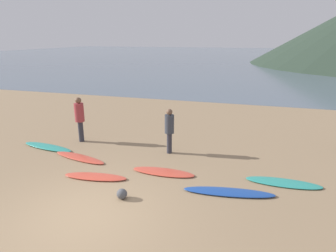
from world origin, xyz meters
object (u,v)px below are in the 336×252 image
surfboard_0 (48,147)px  surfboard_2 (95,177)px  surfboard_5 (283,183)px  person_1 (169,127)px  person_2 (80,116)px  surfboard_4 (229,192)px  beach_rock_near (122,194)px  surfboard_1 (79,157)px  surfboard_3 (163,172)px

surfboard_0 → surfboard_2: surfboard_0 is taller
surfboard_5 → person_1: size_ratio=1.27×
person_2 → surfboard_0: bearing=55.1°
surfboard_0 → person_1: size_ratio=1.39×
surfboard_4 → beach_rock_near: (-2.64, -1.06, 0.09)m
surfboard_1 → surfboard_4: (5.19, -0.91, 0.00)m
surfboard_4 → surfboard_0: bearing=160.3°
surfboard_3 → beach_rock_near: (-0.58, -1.73, 0.10)m
surfboard_0 → person_1: bearing=19.1°
surfboard_2 → surfboard_5: size_ratio=0.92×
surfboard_3 → person_1: person_1 is taller
person_1 → surfboard_3: bearing=161.1°
surfboard_1 → surfboard_4: 5.27m
surfboard_3 → surfboard_1: bearing=174.8°
surfboard_5 → beach_rock_near: bearing=-153.9°
person_1 → person_2: person_2 is taller
surfboard_4 → person_2: 6.65m
surfboard_5 → person_2: 7.75m
surfboard_1 → surfboard_5: size_ratio=1.04×
surfboard_3 → beach_rock_near: beach_rock_near is taller
surfboard_3 → person_2: bearing=155.2°
person_2 → surfboard_1: bearing=123.6°
surfboard_0 → surfboard_2: (3.00, -1.66, -0.01)m
surfboard_4 → surfboard_5: 1.76m
surfboard_2 → surfboard_1: bearing=130.8°
surfboard_0 → beach_rock_near: beach_rock_near is taller
surfboard_0 → surfboard_1: size_ratio=1.04×
surfboard_3 → surfboard_4: bearing=-18.6°
surfboard_1 → surfboard_2: size_ratio=1.13×
surfboard_0 → surfboard_4: bearing=-3.5°
surfboard_1 → beach_rock_near: 3.22m
surfboard_0 → surfboard_2: size_ratio=1.18×
surfboard_0 → surfboard_5: surfboard_0 is taller
surfboard_3 → surfboard_2: bearing=-155.0°
beach_rock_near → person_1: bearing=85.0°
surfboard_1 → person_2: size_ratio=1.21×
person_1 → person_2: 3.74m
person_1 → beach_rock_near: person_1 is taller
surfboard_1 → surfboard_4: bearing=2.4°
surfboard_0 → surfboard_3: bearing=-0.8°
surfboard_2 → person_2: 3.61m
surfboard_1 → person_1: 3.29m
surfboard_2 → person_1: bearing=50.7°
surfboard_3 → surfboard_4: 2.17m
surfboard_4 → surfboard_5: surfboard_4 is taller
surfboard_3 → surfboard_5: bearing=4.8°
surfboard_4 → person_2: person_2 is taller
person_2 → surfboard_5: bearing=172.5°
surfboard_2 → surfboard_5: 5.50m
surfboard_3 → person_1: size_ratio=1.20×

